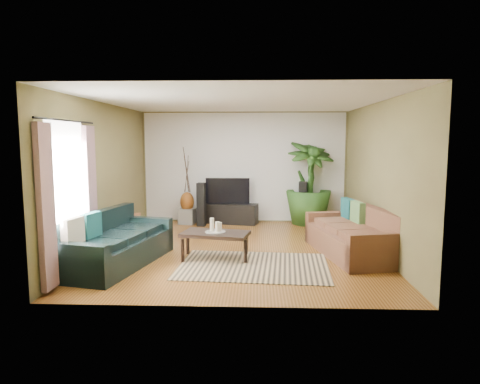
{
  "coord_description": "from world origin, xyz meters",
  "views": [
    {
      "loc": [
        0.32,
        -7.75,
        2.03
      ],
      "look_at": [
        0.0,
        0.2,
        1.05
      ],
      "focal_mm": 32.0,
      "sensor_mm": 36.0,
      "label": 1
    }
  ],
  "objects_px": {
    "coffee_table": "(215,245)",
    "speaker_right": "(303,204)",
    "sofa_right": "(351,231)",
    "tv_stand": "(228,213)",
    "potted_plant": "(309,183)",
    "side_table": "(126,229)",
    "vase": "(187,202)",
    "sofa_left": "(117,239)",
    "pedestal": "(187,216)",
    "television": "(228,191)",
    "speaker_left": "(201,205)"
  },
  "relations": [
    {
      "from": "sofa_left",
      "to": "side_table",
      "type": "distance_m",
      "value": 1.49
    },
    {
      "from": "coffee_table",
      "to": "tv_stand",
      "type": "xyz_separation_m",
      "value": [
        -0.0,
        3.12,
        0.01
      ]
    },
    {
      "from": "coffee_table",
      "to": "speaker_right",
      "type": "bearing_deg",
      "value": 70.17
    },
    {
      "from": "sofa_left",
      "to": "coffee_table",
      "type": "bearing_deg",
      "value": -61.7
    },
    {
      "from": "sofa_left",
      "to": "television",
      "type": "bearing_deg",
      "value": -10.97
    },
    {
      "from": "coffee_table",
      "to": "potted_plant",
      "type": "relative_size",
      "value": 0.56
    },
    {
      "from": "speaker_right",
      "to": "pedestal",
      "type": "distance_m",
      "value": 2.8
    },
    {
      "from": "speaker_left",
      "to": "speaker_right",
      "type": "bearing_deg",
      "value": 12.26
    },
    {
      "from": "sofa_left",
      "to": "side_table",
      "type": "xyz_separation_m",
      "value": [
        -0.3,
        1.45,
        -0.15
      ]
    },
    {
      "from": "potted_plant",
      "to": "side_table",
      "type": "distance_m",
      "value": 4.41
    },
    {
      "from": "television",
      "to": "vase",
      "type": "relative_size",
      "value": 2.25
    },
    {
      "from": "television",
      "to": "side_table",
      "type": "xyz_separation_m",
      "value": [
        -1.86,
        -2.1,
        -0.52
      ]
    },
    {
      "from": "sofa_left",
      "to": "speaker_left",
      "type": "xyz_separation_m",
      "value": [
        0.96,
        3.18,
        0.09
      ]
    },
    {
      "from": "sofa_right",
      "to": "tv_stand",
      "type": "distance_m",
      "value": 3.66
    },
    {
      "from": "vase",
      "to": "speaker_right",
      "type": "bearing_deg",
      "value": -1.5
    },
    {
      "from": "sofa_left",
      "to": "speaker_left",
      "type": "height_order",
      "value": "speaker_left"
    },
    {
      "from": "sofa_right",
      "to": "speaker_left",
      "type": "relative_size",
      "value": 2.11
    },
    {
      "from": "television",
      "to": "potted_plant",
      "type": "relative_size",
      "value": 0.53
    },
    {
      "from": "sofa_right",
      "to": "side_table",
      "type": "relative_size",
      "value": 3.87
    },
    {
      "from": "speaker_right",
      "to": "sofa_left",
      "type": "bearing_deg",
      "value": -123.38
    },
    {
      "from": "sofa_left",
      "to": "coffee_table",
      "type": "height_order",
      "value": "sofa_left"
    },
    {
      "from": "tv_stand",
      "to": "side_table",
      "type": "height_order",
      "value": "side_table"
    },
    {
      "from": "side_table",
      "to": "vase",
      "type": "bearing_deg",
      "value": 66.31
    },
    {
      "from": "coffee_table",
      "to": "speaker_right",
      "type": "relative_size",
      "value": 1.08
    },
    {
      "from": "coffee_table",
      "to": "side_table",
      "type": "relative_size",
      "value": 2.01
    },
    {
      "from": "sofa_left",
      "to": "vase",
      "type": "height_order",
      "value": "sofa_left"
    },
    {
      "from": "potted_plant",
      "to": "pedestal",
      "type": "distance_m",
      "value": 3.04
    },
    {
      "from": "side_table",
      "to": "potted_plant",
      "type": "bearing_deg",
      "value": 28.88
    },
    {
      "from": "sofa_right",
      "to": "pedestal",
      "type": "distance_m",
      "value": 4.3
    },
    {
      "from": "pedestal",
      "to": "potted_plant",
      "type": "bearing_deg",
      "value": 1.8
    },
    {
      "from": "speaker_left",
      "to": "speaker_right",
      "type": "relative_size",
      "value": 0.99
    },
    {
      "from": "sofa_left",
      "to": "pedestal",
      "type": "xyz_separation_m",
      "value": [
        0.58,
        3.46,
        -0.24
      ]
    },
    {
      "from": "coffee_table",
      "to": "vase",
      "type": "xyz_separation_m",
      "value": [
        -0.98,
        3.03,
        0.31
      ]
    },
    {
      "from": "television",
      "to": "speaker_right",
      "type": "height_order",
      "value": "television"
    },
    {
      "from": "coffee_table",
      "to": "speaker_right",
      "type": "xyz_separation_m",
      "value": [
        1.8,
        2.95,
        0.29
      ]
    },
    {
      "from": "tv_stand",
      "to": "vase",
      "type": "xyz_separation_m",
      "value": [
        -0.98,
        -0.09,
        0.29
      ]
    },
    {
      "from": "pedestal",
      "to": "vase",
      "type": "bearing_deg",
      "value": 0.0
    },
    {
      "from": "sofa_right",
      "to": "tv_stand",
      "type": "xyz_separation_m",
      "value": [
        -2.37,
        2.78,
        -0.18
      ]
    },
    {
      "from": "speaker_left",
      "to": "side_table",
      "type": "distance_m",
      "value": 2.15
    },
    {
      "from": "side_table",
      "to": "sofa_left",
      "type": "bearing_deg",
      "value": -78.2
    },
    {
      "from": "speaker_left",
      "to": "potted_plant",
      "type": "xyz_separation_m",
      "value": [
        2.55,
        0.37,
        0.49
      ]
    },
    {
      "from": "sofa_right",
      "to": "pedestal",
      "type": "xyz_separation_m",
      "value": [
        -3.34,
        2.69,
        -0.24
      ]
    },
    {
      "from": "tv_stand",
      "to": "speaker_right",
      "type": "bearing_deg",
      "value": 6.71
    },
    {
      "from": "potted_plant",
      "to": "pedestal",
      "type": "relative_size",
      "value": 5.46
    },
    {
      "from": "sofa_left",
      "to": "speaker_right",
      "type": "relative_size",
      "value": 2.17
    },
    {
      "from": "sofa_right",
      "to": "speaker_left",
      "type": "xyz_separation_m",
      "value": [
        -2.96,
        2.41,
        0.09
      ]
    },
    {
      "from": "pedestal",
      "to": "vase",
      "type": "height_order",
      "value": "vase"
    },
    {
      "from": "sofa_left",
      "to": "sofa_right",
      "type": "distance_m",
      "value": 4.0
    },
    {
      "from": "television",
      "to": "potted_plant",
      "type": "distance_m",
      "value": 1.96
    },
    {
      "from": "sofa_left",
      "to": "pedestal",
      "type": "distance_m",
      "value": 3.52
    }
  ]
}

